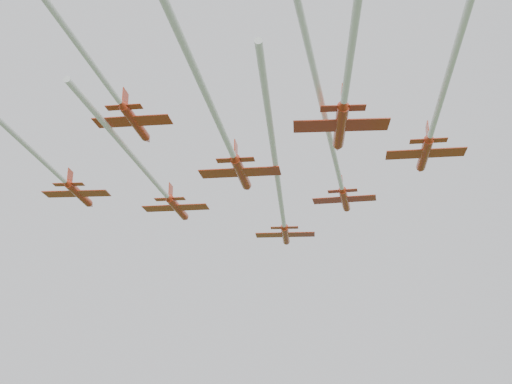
% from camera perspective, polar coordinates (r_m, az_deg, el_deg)
% --- Properties ---
extents(jet_lead, '(10.10, 64.35, 2.83)m').
position_cam_1_polar(jet_lead, '(87.85, 2.26, -1.13)').
color(jet_lead, red).
extents(jet_row2_left, '(9.62, 46.32, 2.87)m').
position_cam_1_polar(jet_row2_left, '(87.04, -8.49, 0.33)').
color(jet_row2_left, red).
extents(jet_row2_right, '(8.86, 64.67, 2.64)m').
position_cam_1_polar(jet_row2_right, '(75.56, 6.98, 3.18)').
color(jet_row2_right, red).
extents(jet_row3_left, '(9.02, 55.90, 2.48)m').
position_cam_1_polar(jet_row3_left, '(72.29, -19.11, 3.33)').
color(jet_row3_left, red).
extents(jet_row3_mid, '(9.50, 61.56, 2.83)m').
position_cam_1_polar(jet_row3_mid, '(61.63, -3.48, 6.49)').
color(jet_row3_mid, red).
extents(jet_row3_right, '(9.21, 48.08, 2.75)m').
position_cam_1_polar(jet_row3_right, '(69.43, 15.65, 6.32)').
color(jet_row3_right, red).
extents(jet_row4_left, '(8.11, 49.66, 2.42)m').
position_cam_1_polar(jet_row4_left, '(58.58, -14.20, 10.78)').
color(jet_row4_left, red).
extents(jet_row4_right, '(9.39, 47.90, 2.76)m').
position_cam_1_polar(jet_row4_right, '(54.34, 8.12, 10.12)').
color(jet_row4_right, red).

